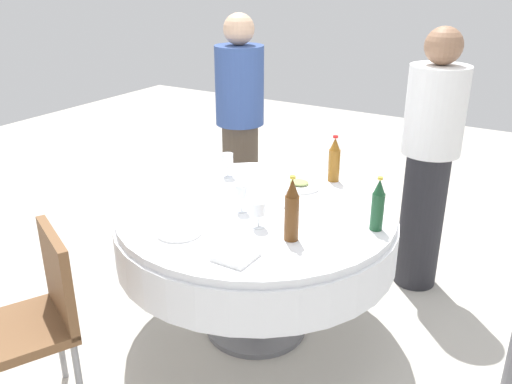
% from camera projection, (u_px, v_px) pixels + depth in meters
% --- Properties ---
extents(ground_plane, '(10.00, 10.00, 0.00)m').
position_uv_depth(ground_plane, '(256.00, 327.00, 3.07)').
color(ground_plane, '#B7B2A8').
extents(dining_table, '(1.45, 1.45, 0.74)m').
position_uv_depth(dining_table, '(256.00, 234.00, 2.85)').
color(dining_table, white).
rests_on(dining_table, ground_plane).
extents(bottle_amber_mid, '(0.07, 0.07, 0.27)m').
position_uv_depth(bottle_amber_mid, '(334.00, 160.00, 3.11)').
color(bottle_amber_mid, '#8C5619').
rests_on(bottle_amber_mid, dining_table).
extents(bottle_dark_green_left, '(0.06, 0.06, 0.26)m').
position_uv_depth(bottle_dark_green_left, '(378.00, 206.00, 2.52)').
color(bottle_dark_green_left, '#194728').
rests_on(bottle_dark_green_left, dining_table).
extents(bottle_brown_outer, '(0.07, 0.07, 0.31)m').
position_uv_depth(bottle_brown_outer, '(292.00, 211.00, 2.42)').
color(bottle_brown_outer, '#593314').
rests_on(bottle_brown_outer, dining_table).
extents(wine_glass_right, '(0.06, 0.06, 0.15)m').
position_uv_depth(wine_glass_right, '(241.00, 193.00, 2.71)').
color(wine_glass_right, white).
rests_on(wine_glass_right, dining_table).
extents(wine_glass_west, '(0.07, 0.07, 0.13)m').
position_uv_depth(wine_glass_west, '(259.00, 210.00, 2.55)').
color(wine_glass_west, white).
rests_on(wine_glass_west, dining_table).
extents(wine_glass_near, '(0.07, 0.07, 0.14)m').
position_uv_depth(wine_glass_near, '(228.00, 161.00, 3.18)').
color(wine_glass_near, white).
rests_on(wine_glass_near, dining_table).
extents(plate_far, '(0.25, 0.25, 0.04)m').
position_uv_depth(plate_far, '(299.00, 185.00, 3.06)').
color(plate_far, white).
rests_on(plate_far, dining_table).
extents(plate_north, '(0.22, 0.22, 0.02)m').
position_uv_depth(plate_north, '(179.00, 231.00, 2.53)').
color(plate_north, white).
rests_on(plate_north, dining_table).
extents(fork_left, '(0.18, 0.07, 0.00)m').
position_uv_depth(fork_left, '(292.00, 209.00, 2.78)').
color(fork_left, silver).
rests_on(fork_left, dining_table).
extents(fork_outer, '(0.12, 0.15, 0.00)m').
position_uv_depth(fork_outer, '(209.00, 187.00, 3.05)').
color(fork_outer, silver).
rests_on(fork_outer, dining_table).
extents(folded_napkin, '(0.16, 0.16, 0.02)m').
position_uv_depth(folded_napkin, '(235.00, 256.00, 2.31)').
color(folded_napkin, white).
rests_on(folded_napkin, dining_table).
extents(person_left, '(0.34, 0.34, 1.60)m').
position_uv_depth(person_left, '(429.00, 159.00, 3.21)').
color(person_left, '#26262B').
rests_on(person_left, ground_plane).
extents(person_outer, '(0.34, 0.34, 1.61)m').
position_uv_depth(person_outer, '(240.00, 125.00, 3.87)').
color(person_outer, '#4C3F33').
rests_on(person_outer, ground_plane).
extents(chair_near, '(0.54, 0.54, 0.87)m').
position_uv_depth(chair_near, '(38.00, 312.00, 2.33)').
color(chair_near, brown).
rests_on(chair_near, ground_plane).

